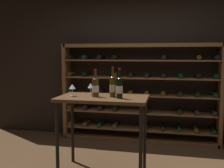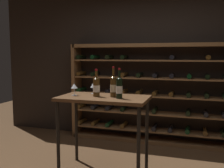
{
  "view_description": "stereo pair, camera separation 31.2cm",
  "coord_description": "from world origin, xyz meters",
  "px_view_note": "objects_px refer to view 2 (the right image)",
  "views": [
    {
      "loc": [
        0.53,
        -2.79,
        1.52
      ],
      "look_at": [
        -0.13,
        0.31,
        1.17
      ],
      "focal_mm": 42.21,
      "sensor_mm": 36.0,
      "label": 1
    },
    {
      "loc": [
        0.84,
        -2.71,
        1.52
      ],
      "look_at": [
        -0.13,
        0.31,
        1.17
      ],
      "focal_mm": 42.21,
      "sensor_mm": 36.0,
      "label": 2
    }
  ],
  "objects_px": {
    "wine_bottle_gold_foil": "(113,86)",
    "wine_glass_stemmed_left": "(93,86)",
    "wine_bottle_green_slim": "(119,87)",
    "wine_glass_stemmed_center": "(74,87)",
    "tasting_table": "(104,106)",
    "wine_rack": "(148,94)",
    "wine_bottle_amber_reserve": "(96,87)"
  },
  "relations": [
    {
      "from": "wine_glass_stemmed_left",
      "to": "wine_rack",
      "type": "bearing_deg",
      "value": 66.65
    },
    {
      "from": "wine_glass_stemmed_left",
      "to": "wine_glass_stemmed_center",
      "type": "height_order",
      "value": "wine_glass_stemmed_center"
    },
    {
      "from": "wine_bottle_green_slim",
      "to": "wine_glass_stemmed_left",
      "type": "bearing_deg",
      "value": 149.98
    },
    {
      "from": "wine_rack",
      "to": "wine_bottle_green_slim",
      "type": "bearing_deg",
      "value": -93.31
    },
    {
      "from": "wine_bottle_gold_foil",
      "to": "wine_glass_stemmed_left",
      "type": "relative_size",
      "value": 2.59
    },
    {
      "from": "tasting_table",
      "to": "wine_bottle_amber_reserve",
      "type": "xyz_separation_m",
      "value": [
        -0.09,
        -0.01,
        0.25
      ]
    },
    {
      "from": "wine_bottle_amber_reserve",
      "to": "wine_bottle_green_slim",
      "type": "height_order",
      "value": "wine_bottle_green_slim"
    },
    {
      "from": "wine_rack",
      "to": "wine_bottle_green_slim",
      "type": "distance_m",
      "value": 1.5
    },
    {
      "from": "wine_glass_stemmed_center",
      "to": "wine_rack",
      "type": "bearing_deg",
      "value": 63.65
    },
    {
      "from": "wine_rack",
      "to": "tasting_table",
      "type": "bearing_deg",
      "value": -102.55
    },
    {
      "from": "wine_bottle_gold_foil",
      "to": "wine_glass_stemmed_center",
      "type": "relative_size",
      "value": 2.5
    },
    {
      "from": "wine_rack",
      "to": "wine_bottle_gold_foil",
      "type": "distance_m",
      "value": 1.43
    },
    {
      "from": "wine_bottle_green_slim",
      "to": "wine_glass_stemmed_center",
      "type": "height_order",
      "value": "wine_bottle_green_slim"
    },
    {
      "from": "wine_rack",
      "to": "wine_bottle_gold_foil",
      "type": "relative_size",
      "value": 7.21
    },
    {
      "from": "wine_bottle_amber_reserve",
      "to": "wine_glass_stemmed_center",
      "type": "height_order",
      "value": "wine_bottle_amber_reserve"
    },
    {
      "from": "wine_bottle_gold_foil",
      "to": "wine_glass_stemmed_left",
      "type": "distance_m",
      "value": 0.38
    },
    {
      "from": "tasting_table",
      "to": "wine_glass_stemmed_center",
      "type": "height_order",
      "value": "wine_glass_stemmed_center"
    },
    {
      "from": "wine_glass_stemmed_center",
      "to": "wine_bottle_green_slim",
      "type": "bearing_deg",
      "value": -4.23
    },
    {
      "from": "wine_bottle_amber_reserve",
      "to": "tasting_table",
      "type": "bearing_deg",
      "value": 7.85
    },
    {
      "from": "wine_rack",
      "to": "tasting_table",
      "type": "xyz_separation_m",
      "value": [
        -0.31,
        -1.4,
        0.03
      ]
    },
    {
      "from": "wine_bottle_amber_reserve",
      "to": "wine_bottle_gold_foil",
      "type": "relative_size",
      "value": 0.91
    },
    {
      "from": "wine_bottle_gold_foil",
      "to": "wine_glass_stemmed_left",
      "type": "xyz_separation_m",
      "value": [
        -0.34,
        0.18,
        -0.03
      ]
    },
    {
      "from": "wine_glass_stemmed_center",
      "to": "tasting_table",
      "type": "bearing_deg",
      "value": 3.64
    },
    {
      "from": "wine_glass_stemmed_left",
      "to": "tasting_table",
      "type": "bearing_deg",
      "value": -40.63
    },
    {
      "from": "wine_rack",
      "to": "wine_bottle_amber_reserve",
      "type": "height_order",
      "value": "wine_rack"
    },
    {
      "from": "wine_rack",
      "to": "wine_bottle_amber_reserve",
      "type": "relative_size",
      "value": 7.9
    },
    {
      "from": "wine_bottle_amber_reserve",
      "to": "wine_bottle_green_slim",
      "type": "distance_m",
      "value": 0.32
    },
    {
      "from": "tasting_table",
      "to": "wine_bottle_green_slim",
      "type": "relative_size",
      "value": 3.06
    },
    {
      "from": "tasting_table",
      "to": "wine_glass_stemmed_center",
      "type": "bearing_deg",
      "value": -176.36
    },
    {
      "from": "tasting_table",
      "to": "wine_bottle_gold_foil",
      "type": "bearing_deg",
      "value": 3.29
    },
    {
      "from": "wine_rack",
      "to": "tasting_table",
      "type": "distance_m",
      "value": 1.43
    },
    {
      "from": "tasting_table",
      "to": "wine_bottle_amber_reserve",
      "type": "height_order",
      "value": "wine_bottle_amber_reserve"
    }
  ]
}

